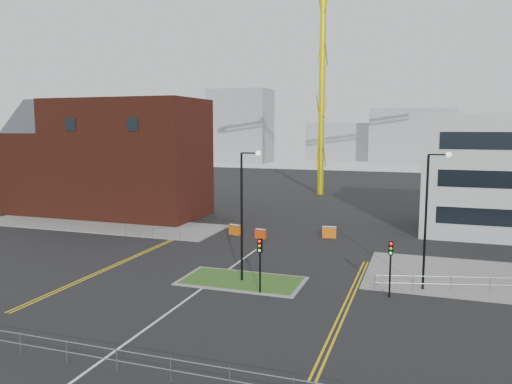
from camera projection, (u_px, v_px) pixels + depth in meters
ground at (159, 319)px, 28.02m from camera, size 200.00×200.00×0.00m
pavement_left at (99, 224)px, 55.05m from camera, size 28.00×8.00×0.12m
island_kerb at (242, 281)px, 34.88m from camera, size 8.60×4.60×0.08m
grass_island at (242, 281)px, 34.88m from camera, size 8.00×4.00×0.12m
brick_building at (107, 159)px, 60.75m from camera, size 24.20×10.07×14.24m
tower_crane at (359, 11)px, 76.81m from camera, size 49.86×19.87×41.45m
streetlamp_island at (245, 205)px, 34.12m from camera, size 1.46×0.36×9.18m
streetlamp_right_near at (430, 210)px, 32.17m from camera, size 1.46×0.36×9.18m
traffic_light_island at (260, 255)px, 32.02m from camera, size 0.28×0.33×3.65m
traffic_light_right at (391, 258)px, 31.35m from camera, size 0.28×0.33×3.65m
railing_front at (91, 351)px, 22.28m from camera, size 24.05×0.05×1.10m
railing_left at (152, 231)px, 48.33m from camera, size 6.05×0.05×1.10m
centre_line at (176, 307)px, 29.89m from camera, size 0.15×30.00×0.01m
yellow_left_a at (123, 261)px, 40.28m from camera, size 0.12×24.00×0.01m
yellow_left_b at (126, 261)px, 40.18m from camera, size 0.12×24.00×0.01m
yellow_right_a at (345, 303)px, 30.62m from camera, size 0.12×20.00×0.01m
yellow_right_b at (350, 304)px, 30.52m from camera, size 0.12×20.00×0.01m
skyline_a at (241, 126)px, 152.01m from camera, size 18.00×12.00×22.00m
skyline_b at (412, 136)px, 145.84m from camera, size 24.00×12.00×16.00m
skyline_d at (355, 142)px, 161.23m from camera, size 30.00×12.00×12.00m
barrier_left at (260, 234)px, 48.18m from camera, size 1.18×0.69×0.95m
barrier_mid at (235, 229)px, 49.96m from camera, size 1.29×0.77×1.03m
barrier_right at (329, 232)px, 48.58m from camera, size 1.39×0.67×1.12m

